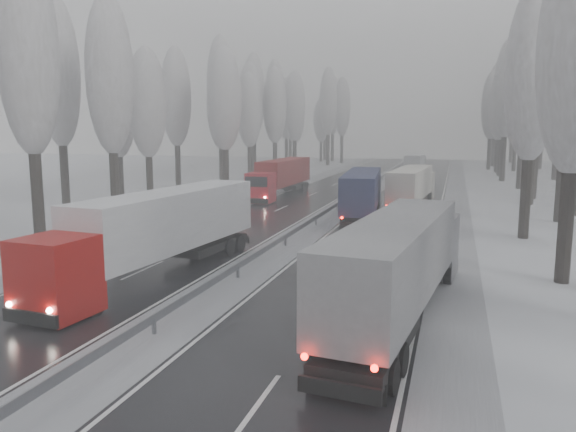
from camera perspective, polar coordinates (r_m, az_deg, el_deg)
The scene contains 53 objects.
ground at distance 17.77m, azimuth -20.10°, elevation -15.65°, with size 260.00×260.00×0.00m, color silver.
carriageway_right at distance 43.69m, azimuth 10.19°, elevation -0.84°, with size 7.50×200.00×0.03m, color black.
carriageway_left at distance 46.02m, azimuth -2.90°, elevation -0.23°, with size 7.50×200.00×0.03m, color black.
median_slush at distance 44.56m, azimuth 3.47°, elevation -0.52°, with size 3.00×200.00×0.04m, color #AAACB2.
shoulder_right at distance 43.43m, azimuth 16.69°, elevation -1.12°, with size 2.40×200.00×0.04m, color #AAACB2.
shoulder_left at distance 47.88m, azimuth -8.50°, elevation 0.05°, with size 2.40×200.00×0.04m, color #AAACB2.
median_guardrail at distance 44.46m, azimuth 3.48°, elevation 0.21°, with size 0.12×200.00×0.76m.
tree_18 at distance 40.28m, azimuth 23.67°, elevation 13.04°, with size 3.60×3.60×16.58m.
tree_20 at distance 48.74m, azimuth 26.50°, elevation 11.33°, with size 3.60×3.60×15.71m.
tree_22 at distance 58.94m, azimuth 23.93°, elevation 10.98°, with size 3.60×3.60×15.86m.
tree_24 at distance 64.63m, azimuth 24.28°, elevation 13.32°, with size 3.60×3.60×20.49m.
tree_26 at distance 74.66m, azimuth 22.93°, elevation 11.85°, with size 3.60×3.60×18.78m.
tree_28 at distance 85.21m, azimuth 21.34°, elevation 11.83°, with size 3.60×3.60×19.62m.
tree_29 at distance 89.96m, azimuth 25.87°, elevation 10.74°, with size 3.60×3.60×18.11m.
tree_30 at distance 94.87m, azimuth 20.97°, elevation 10.79°, with size 3.60×3.60×17.86m.
tree_31 at distance 99.45m, azimuth 24.27°, elevation 10.75°, with size 3.60×3.60×18.58m.
tree_32 at distance 102.34m, azimuth 20.69°, elevation 10.43°, with size 3.60×3.60×17.33m.
tree_33 at distance 106.52m, azimuth 22.19°, elevation 9.22°, with size 3.60×3.60×14.33m.
tree_34 at distance 109.39m, azimuth 19.97°, elevation 10.42°, with size 3.60×3.60×17.63m.
tree_35 at distance 114.23m, azimuth 24.55°, elevation 10.27°, with size 3.60×3.60×18.25m.
tree_36 at distance 119.35m, azimuth 20.38°, elevation 11.01°, with size 3.60×3.60×20.23m.
tree_37 at distance 123.84m, azimuth 23.47°, elevation 9.60°, with size 3.60×3.60×16.37m.
tree_38 at distance 129.93m, azimuth 20.81°, elevation 10.12°, with size 3.60×3.60×17.97m.
tree_39 at distance 134.10m, azimuth 21.88°, elevation 9.52°, with size 3.60×3.60×16.19m.
tree_56 at distance 38.00m, azimuth -24.93°, elevation 14.76°, with size 3.60×3.60×18.12m.
tree_58 at distance 45.21m, azimuth -17.66°, elevation 13.32°, with size 3.60×3.60×17.21m.
tree_59 at distance 53.01m, azimuth -22.27°, elevation 13.18°, with size 3.60×3.60×18.41m.
tree_60 at distance 54.65m, azimuth -14.14°, elevation 11.01°, with size 3.60×3.60×14.84m.
tree_61 at distance 61.07m, azimuth -16.92°, elevation 10.09°, with size 3.60×3.60×13.95m.
tree_62 at distance 61.49m, azimuth -6.42°, elevation 11.65°, with size 3.60×3.60×16.04m.
tree_63 at distance 68.51m, azimuth -11.32°, elevation 11.68°, with size 3.60×3.60×16.88m.
tree_64 at distance 71.42m, azimuth -6.80°, elevation 10.91°, with size 3.60×3.60×15.42m.
tree_65 at distance 75.94m, azimuth -6.88°, elevation 12.73°, with size 3.60×3.60×19.48m.
tree_66 at distance 80.32m, azimuth -3.96°, elevation 10.62°, with size 3.60×3.60×15.23m.
tree_67 at distance 84.59m, azimuth -3.90°, elevation 11.33°, with size 3.60×3.60×17.09m.
tree_68 at distance 86.21m, azimuth -1.36°, elevation 11.11°, with size 3.60×3.60×16.65m.
tree_69 at distance 91.65m, azimuth -3.52°, elevation 12.03°, with size 3.60×3.60×19.35m.
tree_70 at distance 95.79m, azimuth 0.68°, elevation 11.04°, with size 3.60×3.60×17.09m.
tree_71 at distance 101.07m, azimuth -1.33°, elevation 11.83°, with size 3.60×3.60×19.61m.
tree_72 at distance 105.44m, azimuth 0.72°, elevation 10.14°, with size 3.60×3.60×15.11m.
tree_73 at distance 110.13m, azimuth -0.17°, elevation 10.78°, with size 3.60×3.60×17.22m.
tree_74 at distance 115.06m, azimuth 4.11°, elevation 11.45°, with size 3.60×3.60×19.68m.
tree_75 at distance 121.18m, azimuth 0.23°, elevation 11.01°, with size 3.60×3.60×18.60m.
tree_76 at distance 124.00m, azimuth 5.54°, elevation 10.91°, with size 3.60×3.60×18.55m.
tree_77 at distance 129.02m, azimuth 3.39°, elevation 9.65°, with size 3.60×3.60×14.32m.
tree_78 at distance 131.18m, azimuth 4.57°, elevation 11.08°, with size 3.60×3.60×19.55m.
tree_79 at distance 135.63m, azimuth 3.76°, elevation 10.34°, with size 3.60×3.60×17.07m.
truck_grey_tarp at distance 21.63m, azimuth 11.52°, elevation -4.34°, with size 4.18×15.82×4.02m.
truck_blue_box at distance 45.55m, azimuth 7.62°, elevation 2.51°, with size 3.85×15.45×3.93m.
truck_cream_box at distance 52.36m, azimuth 12.53°, elevation 3.09°, with size 3.34×14.89×3.79m.
box_truck_distant at distance 95.59m, azimuth 12.80°, elevation 5.17°, with size 3.12×8.51×3.12m.
truck_red_white at distance 28.06m, azimuth -13.03°, elevation -1.25°, with size 4.00×16.30×4.15m.
truck_red_red at distance 61.30m, azimuth -0.68°, elevation 4.19°, with size 2.56×15.48×3.96m.
Camera 1 is at (9.97, -12.84, 7.18)m, focal length 35.00 mm.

